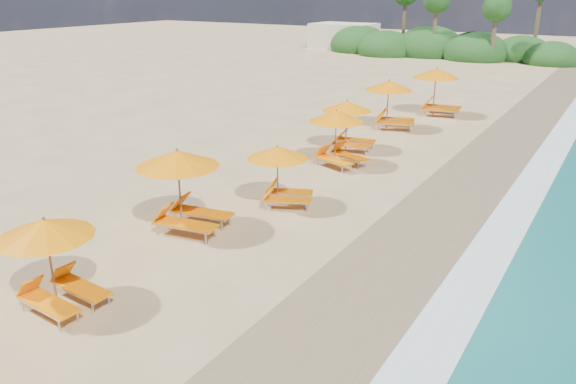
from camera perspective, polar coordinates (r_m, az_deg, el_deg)
name	(u,v)px	position (r m, az deg, el deg)	size (l,w,h in m)	color
ground	(288,230)	(16.71, 0.00, -3.86)	(160.00, 160.00, 0.00)	tan
wet_sand	(417,262)	(15.20, 13.03, -6.98)	(4.00, 160.00, 0.01)	#8D7654
surf_foam	(526,289)	(14.71, 23.10, -9.07)	(4.00, 160.00, 0.01)	white
station_3	(54,258)	(13.42, -22.75, -6.22)	(2.40, 2.24, 2.15)	olive
station_4	(185,185)	(16.53, -10.46, 0.71)	(2.98, 2.84, 2.49)	olive
station_5	(282,172)	(18.24, -0.58, 2.09)	(2.69, 2.68, 2.05)	olive
station_6	(339,134)	(22.49, 5.19, 5.86)	(2.91, 2.85, 2.27)	olive
station_7	(350,122)	(24.83, 6.36, 7.10)	(2.65, 2.53, 2.21)	olive
station_8	(392,101)	(28.99, 10.52, 9.09)	(3.16, 3.09, 2.49)	olive
station_9	(439,88)	(32.72, 15.10, 10.15)	(3.17, 3.02, 2.65)	olive
treeline	(438,47)	(61.46, 15.05, 14.11)	(25.80, 8.80, 9.74)	#163D14
beach_building	(344,36)	(68.19, 5.70, 15.56)	(7.00, 5.00, 2.80)	beige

